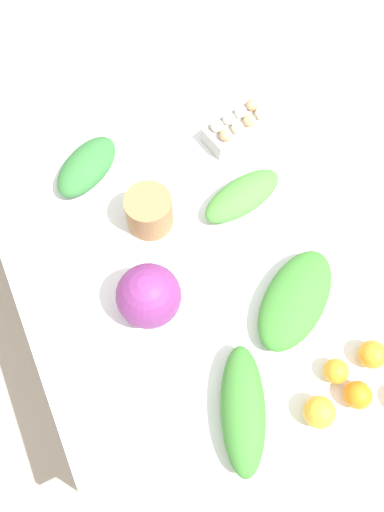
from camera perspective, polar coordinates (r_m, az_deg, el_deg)
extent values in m
plane|color=#B2A899|center=(2.16, 0.00, -8.39)|extent=(8.00, 8.00, 0.00)
cube|color=silver|center=(1.49, 0.00, -0.57)|extent=(1.36, 1.03, 0.03)
cylinder|color=olive|center=(2.20, 4.04, 13.52)|extent=(0.06, 0.06, 0.70)
cylinder|color=olive|center=(2.09, -18.78, 4.63)|extent=(0.06, 0.06, 0.70)
sphere|color=#7A2D75|center=(1.34, -4.97, -4.55)|extent=(0.18, 0.18, 0.18)
cube|color=#A8A8A3|center=(1.70, 5.29, 14.33)|extent=(0.14, 0.25, 0.06)
sphere|color=tan|center=(1.63, 3.86, 13.60)|extent=(0.04, 0.04, 0.04)
sphere|color=white|center=(1.65, 5.24, 14.37)|extent=(0.04, 0.04, 0.04)
sphere|color=tan|center=(1.67, 6.59, 15.11)|extent=(0.04, 0.04, 0.04)
sphere|color=white|center=(1.69, 7.91, 15.82)|extent=(0.04, 0.04, 0.04)
sphere|color=white|center=(1.65, 2.87, 14.59)|extent=(0.04, 0.04, 0.04)
sphere|color=white|center=(1.67, 4.25, 15.34)|extent=(0.04, 0.04, 0.04)
sphere|color=white|center=(1.69, 5.59, 16.07)|extent=(0.04, 0.04, 0.04)
sphere|color=tan|center=(1.71, 6.92, 16.76)|extent=(0.04, 0.04, 0.04)
cylinder|color=#997047|center=(1.48, -4.92, 5.11)|extent=(0.14, 0.14, 0.12)
ellipsoid|color=#3D8433|center=(1.41, 11.72, -4.88)|extent=(0.32, 0.36, 0.08)
ellipsoid|color=#4C933D|center=(1.54, 5.78, 6.86)|extent=(0.17, 0.29, 0.08)
ellipsoid|color=#337538|center=(1.62, -11.93, 9.99)|extent=(0.25, 0.28, 0.09)
ellipsoid|color=#3D8433|center=(1.31, 5.84, -17.01)|extent=(0.34, 0.24, 0.10)
sphere|color=orange|center=(1.39, 18.42, -14.84)|extent=(0.07, 0.07, 0.07)
sphere|color=orange|center=(1.42, 19.92, -10.53)|extent=(0.08, 0.08, 0.08)
sphere|color=#F9A833|center=(1.35, 14.34, -16.91)|extent=(0.08, 0.08, 0.08)
sphere|color=orange|center=(1.39, 16.13, -12.51)|extent=(0.07, 0.07, 0.07)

